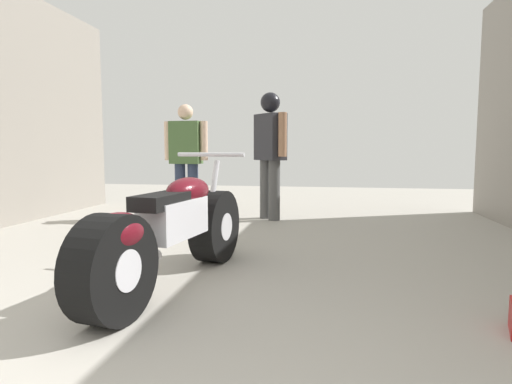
% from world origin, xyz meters
% --- Properties ---
extents(ground_plane, '(15.38, 15.38, 0.00)m').
position_xyz_m(ground_plane, '(0.00, 3.20, 0.00)').
color(ground_plane, '#A8A399').
extents(motorcycle_maroon_cruiser, '(0.67, 2.07, 0.96)m').
position_xyz_m(motorcycle_maroon_cruiser, '(-0.20, 2.36, 0.40)').
color(motorcycle_maroon_cruiser, black).
rests_on(motorcycle_maroon_cruiser, ground_plane).
extents(mechanic_in_blue, '(0.65, 0.25, 1.63)m').
position_xyz_m(mechanic_in_blue, '(-1.13, 5.38, 0.92)').
color(mechanic_in_blue, '#2D3851').
rests_on(mechanic_in_blue, ground_plane).
extents(mechanic_with_helmet, '(0.55, 0.59, 1.78)m').
position_xyz_m(mechanic_with_helmet, '(0.08, 5.46, 1.07)').
color(mechanic_with_helmet, '#4C4C4C').
rests_on(mechanic_with_helmet, ground_plane).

